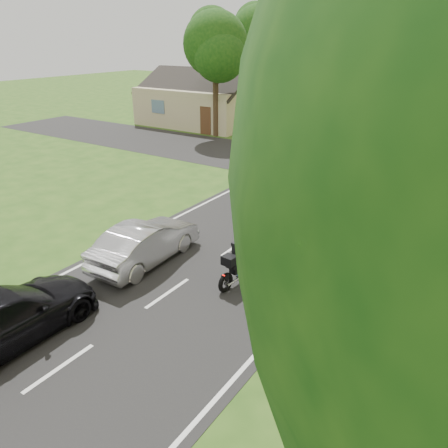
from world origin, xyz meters
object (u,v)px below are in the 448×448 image
Objects in this scene: silver_suv at (280,177)px; sign_white at (354,249)px; silver_sedan at (146,242)px; dark_suv at (301,213)px; traffic_signal at (407,109)px; dark_car_behind at (6,317)px; motorcycle_rider at (238,265)px; sign_green at (419,181)px; utility_pole_near at (370,193)px.

sign_white is (6.22, -7.56, 0.81)m from silver_suv.
sign_white reaches higher than silver_suv.
silver_sedan is 0.97× the size of silver_suv.
dark_suv is 2.40× the size of sign_white.
dark_car_behind is at bearing -106.34° from traffic_signal.
dark_suv is at bearing 131.01° from sign_white.
silver_suv is at bearing 129.45° from sign_white.
motorcycle_rider is 9.91m from sign_green.
silver_sedan is at bearing -165.05° from sign_white.
silver_suv is 0.91× the size of dark_car_behind.
silver_suv is (-2.99, 8.81, 0.11)m from motorcycle_rider.
sign_white is at bearing 25.82° from motorcycle_rider.
dark_car_behind is 2.36× the size of sign_white.
sign_white is 8.00m from sign_green.
silver_sedan reaches higher than dark_car_behind.
dark_suv is at bearing -123.30° from silver_sedan.
motorcycle_rider is at bearing -110.35° from sign_green.
silver_sedan is (-3.45, -0.54, 0.07)m from motorcycle_rider.
silver_sedan is 0.70× the size of traffic_signal.
traffic_signal reaches higher than silver_suv.
traffic_signal is 11.39m from sign_white.
sign_white is at bearing 106.76° from utility_pole_near.
motorcycle_rider is 0.40× the size of dark_car_behind.
dark_suv is 0.80× the size of traffic_signal.
dark_suv is 5.20m from sign_white.
silver_sedan is 6.97m from sign_white.
dark_suv is at bearing -107.61° from dark_car_behind.
dark_suv is 6.56m from silver_sedan.
motorcycle_rider is 0.45× the size of silver_sedan.
motorcycle_rider is at bearing -98.66° from traffic_signal.
motorcycle_rider reaches higher than silver_suv.
sign_white is (3.23, 1.25, 0.92)m from motorcycle_rider.
silver_sedan is 0.44× the size of utility_pole_near.
dark_suv is (-0.13, 5.12, 0.04)m from motorcycle_rider.
utility_pole_near is at bearing 120.09° from silver_suv.
traffic_signal is at bearing -107.16° from dark_car_behind.
traffic_signal reaches higher than sign_white.
sign_green is (1.56, -3.02, -2.54)m from traffic_signal.
motorcycle_rider is at bearing 87.83° from dark_suv.
traffic_signal is at bearing -115.45° from silver_sedan.
sign_green is at bearing -134.48° from dark_suv.
silver_sedan is at bearing -90.42° from dark_car_behind.
traffic_signal is at bearing -146.13° from silver_suv.
traffic_signal is at bearing 86.03° from motorcycle_rider.
silver_suv is at bearing 113.45° from motorcycle_rider.
silver_sedan is at bearing 55.90° from dark_suv.
sign_white is (6.68, 1.78, 0.85)m from silver_sedan.
utility_pole_near reaches higher than silver_suv.
silver_sedan is (-3.32, -5.65, 0.02)m from dark_suv.
sign_green reaches higher than motorcycle_rider.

